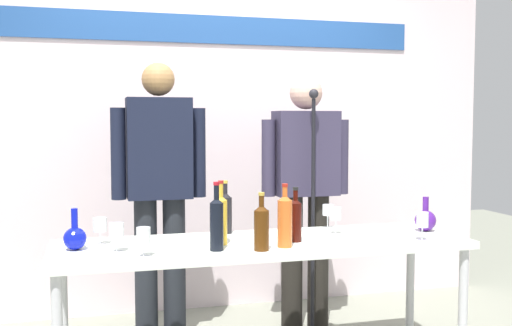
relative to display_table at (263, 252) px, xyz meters
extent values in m
cube|color=silver|center=(0.00, 1.31, 0.82)|extent=(4.31, 0.10, 3.00)
cube|color=#244F94|center=(0.00, 1.25, 1.36)|extent=(3.01, 0.01, 0.20)
cube|color=white|center=(0.00, 0.00, 0.04)|extent=(2.21, 0.66, 0.04)
cylinder|color=silver|center=(1.04, -0.28, -0.33)|extent=(0.05, 0.05, 0.70)
cylinder|color=silver|center=(-1.04, 0.28, -0.33)|extent=(0.05, 0.05, 0.70)
cylinder|color=silver|center=(1.04, 0.28, -0.33)|extent=(0.05, 0.05, 0.70)
sphere|color=#0D17B5|center=(-0.97, 0.03, 0.12)|extent=(0.11, 0.11, 0.11)
cylinder|color=#0D17B5|center=(-0.97, 0.03, 0.22)|extent=(0.03, 0.03, 0.11)
sphere|color=#4C1D85|center=(0.99, 0.03, 0.12)|extent=(0.12, 0.12, 0.12)
cylinder|color=#4C1D85|center=(0.99, 0.03, 0.22)|extent=(0.03, 0.03, 0.09)
cylinder|color=#202329|center=(-0.57, 0.66, -0.23)|extent=(0.14, 0.14, 0.90)
cylinder|color=#202329|center=(-0.39, 0.66, -0.23)|extent=(0.14, 0.14, 0.90)
cube|color=black|center=(-0.48, 0.66, 0.53)|extent=(0.39, 0.22, 0.62)
cylinder|color=black|center=(-0.72, 0.66, 0.50)|extent=(0.09, 0.09, 0.56)
cylinder|color=black|center=(-0.23, 0.66, 0.50)|extent=(0.09, 0.09, 0.56)
sphere|color=#A27647|center=(-0.48, 0.66, 0.95)|extent=(0.20, 0.20, 0.20)
cylinder|color=black|center=(0.39, 0.66, -0.23)|extent=(0.14, 0.14, 0.89)
cylinder|color=black|center=(0.57, 0.66, -0.23)|extent=(0.14, 0.14, 0.89)
cube|color=#332E45|center=(0.48, 0.66, 0.49)|extent=(0.41, 0.22, 0.55)
cylinder|color=#332E45|center=(0.22, 0.66, 0.46)|extent=(0.09, 0.09, 0.50)
cylinder|color=#332E45|center=(0.73, 0.66, 0.46)|extent=(0.09, 0.09, 0.50)
sphere|color=#D9A995|center=(0.48, 0.66, 0.88)|extent=(0.21, 0.21, 0.21)
cylinder|color=gold|center=(-0.24, -0.03, 0.18)|extent=(0.07, 0.07, 0.23)
cone|color=gold|center=(-0.24, -0.03, 0.30)|extent=(0.07, 0.07, 0.03)
cylinder|color=gold|center=(-0.24, -0.03, 0.33)|extent=(0.03, 0.03, 0.09)
cylinder|color=#AA231F|center=(-0.24, -0.03, 0.39)|extent=(0.03, 0.03, 0.02)
cylinder|color=orange|center=(0.06, -0.18, 0.18)|extent=(0.08, 0.08, 0.24)
cone|color=orange|center=(0.06, -0.18, 0.31)|extent=(0.08, 0.08, 0.03)
cylinder|color=orange|center=(0.06, -0.18, 0.33)|extent=(0.03, 0.03, 0.07)
cylinder|color=#A92317|center=(0.06, -0.18, 0.38)|extent=(0.03, 0.03, 0.02)
cylinder|color=#49260A|center=(-0.08, -0.23, 0.16)|extent=(0.07, 0.07, 0.20)
cone|color=#49260A|center=(-0.08, -0.23, 0.27)|extent=(0.07, 0.07, 0.03)
cylinder|color=#49260A|center=(-0.08, -0.23, 0.30)|extent=(0.03, 0.03, 0.07)
cylinder|color=gold|center=(-0.08, -0.23, 0.34)|extent=(0.03, 0.03, 0.02)
cylinder|color=black|center=(-0.15, 0.27, 0.16)|extent=(0.07, 0.07, 0.21)
cone|color=black|center=(-0.15, 0.27, 0.28)|extent=(0.07, 0.07, 0.03)
cylinder|color=black|center=(-0.15, 0.27, 0.31)|extent=(0.02, 0.02, 0.08)
cylinder|color=gold|center=(-0.15, 0.27, 0.35)|extent=(0.03, 0.03, 0.02)
cylinder|color=#350B06|center=(0.16, -0.06, 0.16)|extent=(0.07, 0.07, 0.21)
cone|color=#350B06|center=(0.16, -0.06, 0.28)|extent=(0.07, 0.07, 0.03)
cylinder|color=#350B06|center=(0.16, -0.06, 0.30)|extent=(0.03, 0.03, 0.07)
cylinder|color=black|center=(0.16, -0.06, 0.34)|extent=(0.03, 0.03, 0.02)
cylinder|color=black|center=(-0.29, -0.17, 0.18)|extent=(0.07, 0.07, 0.24)
cone|color=black|center=(-0.29, -0.17, 0.31)|extent=(0.07, 0.07, 0.03)
cylinder|color=black|center=(-0.29, -0.17, 0.34)|extent=(0.03, 0.03, 0.09)
cylinder|color=#AF1621|center=(-0.29, -0.17, 0.39)|extent=(0.03, 0.03, 0.02)
cylinder|color=white|center=(-0.77, -0.08, 0.06)|extent=(0.06, 0.06, 0.00)
cylinder|color=white|center=(-0.77, -0.08, 0.10)|extent=(0.01, 0.01, 0.07)
cylinder|color=white|center=(-0.77, -0.08, 0.17)|extent=(0.07, 0.07, 0.07)
cylinder|color=white|center=(-0.84, 0.13, 0.06)|extent=(0.06, 0.06, 0.00)
cylinder|color=white|center=(-0.84, 0.13, 0.10)|extent=(0.01, 0.01, 0.07)
cylinder|color=white|center=(-0.84, 0.13, 0.16)|extent=(0.07, 0.07, 0.07)
cylinder|color=white|center=(-0.65, -0.22, 0.06)|extent=(0.06, 0.06, 0.00)
cylinder|color=white|center=(-0.65, -0.22, 0.09)|extent=(0.01, 0.01, 0.06)
cylinder|color=white|center=(-0.65, -0.22, 0.16)|extent=(0.07, 0.07, 0.07)
cylinder|color=white|center=(0.48, 0.28, 0.06)|extent=(0.05, 0.05, 0.00)
cylinder|color=white|center=(0.48, 0.28, 0.10)|extent=(0.01, 0.01, 0.07)
cylinder|color=white|center=(0.48, 0.28, 0.17)|extent=(0.06, 0.06, 0.07)
cylinder|color=white|center=(0.83, -0.21, 0.06)|extent=(0.06, 0.06, 0.00)
cylinder|color=white|center=(0.83, -0.21, 0.10)|extent=(0.01, 0.01, 0.07)
cylinder|color=white|center=(0.83, -0.21, 0.17)|extent=(0.06, 0.06, 0.08)
cylinder|color=white|center=(0.45, 0.07, 0.06)|extent=(0.06, 0.06, 0.00)
cylinder|color=white|center=(0.45, 0.07, 0.10)|extent=(0.01, 0.01, 0.08)
cylinder|color=white|center=(0.45, 0.07, 0.18)|extent=(0.06, 0.06, 0.07)
cylinder|color=black|center=(0.46, 0.48, 0.08)|extent=(0.02, 0.02, 1.52)
sphere|color=#232328|center=(0.46, 0.48, 0.87)|extent=(0.06, 0.06, 0.06)
camera|label=1|loc=(-0.88, -3.07, 0.70)|focal=42.39mm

